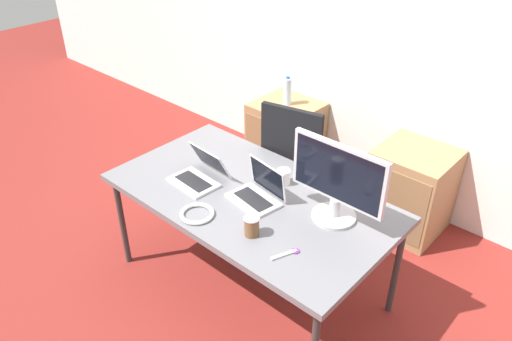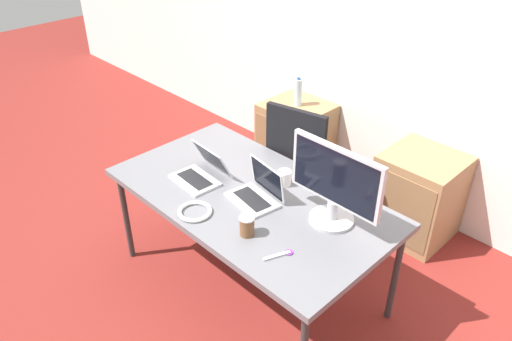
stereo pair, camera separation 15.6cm
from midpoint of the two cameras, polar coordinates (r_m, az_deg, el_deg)
ground_plane at (r=3.48m, az=-1.85°, el=-12.80°), size 14.00×14.00×0.00m
wall_back at (r=3.91m, az=14.27°, el=14.04°), size 10.00×0.05×2.60m
desk at (r=3.03m, az=-2.08°, el=-3.48°), size 1.74×0.96×0.74m
office_chair at (r=3.75m, az=3.85°, el=-1.17°), size 0.57×0.61×1.07m
cabinet_left at (r=4.45m, az=2.40°, el=3.66°), size 0.53×0.51×0.67m
cabinet_right at (r=3.91m, az=16.16°, el=-2.19°), size 0.53×0.51×0.67m
water_bottle at (r=4.25m, az=2.55°, el=9.02°), size 0.07×0.07×0.25m
laptop_left at (r=3.13m, az=-7.95°, el=-0.51°), size 0.32×0.31×0.20m
laptop_right at (r=2.94m, az=-1.28°, el=-2.59°), size 0.33×0.28×0.22m
monitor at (r=2.70m, az=7.66°, el=-1.33°), size 0.58×0.25×0.47m
coffee_cup_white at (r=3.08m, az=1.71°, el=-0.75°), size 0.08×0.08×0.10m
coffee_cup_brown at (r=2.67m, az=-2.17°, el=-6.40°), size 0.08×0.08×0.11m
cable_coil at (r=2.86m, az=-8.31°, el=-4.94°), size 0.20×0.20×0.02m
scissors at (r=2.58m, az=1.93°, el=-9.48°), size 0.09×0.16×0.01m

